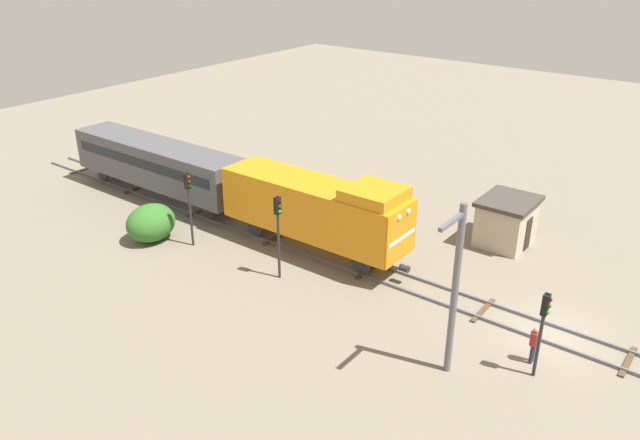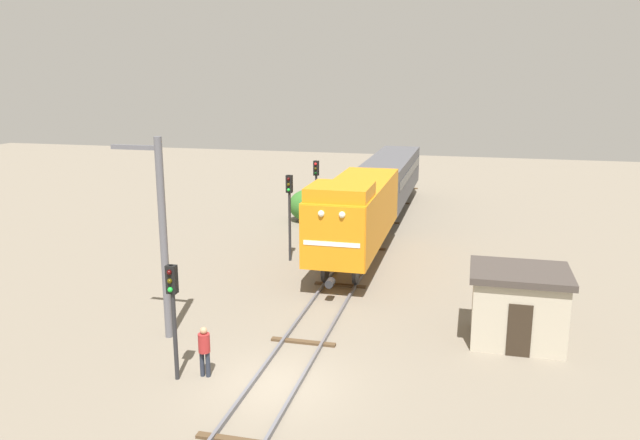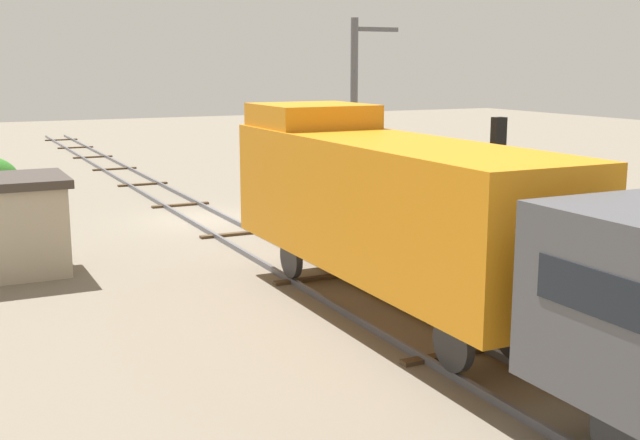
{
  "view_description": "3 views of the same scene",
  "coord_description": "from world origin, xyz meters",
  "px_view_note": "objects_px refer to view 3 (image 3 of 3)",
  "views": [
    {
      "loc": [
        -24.6,
        -5.81,
        16.26
      ],
      "look_at": [
        -0.54,
        12.52,
        2.37
      ],
      "focal_mm": 35.0,
      "sensor_mm": 36.0,
      "label": 1
    },
    {
      "loc": [
        5.64,
        -17.03,
        9.56
      ],
      "look_at": [
        -1.34,
        11.18,
        2.71
      ],
      "focal_mm": 35.0,
      "sensor_mm": 36.0,
      "label": 2
    },
    {
      "loc": [
        9.16,
        28.73,
        5.8
      ],
      "look_at": [
        0.56,
        11.13,
        1.98
      ],
      "focal_mm": 45.0,
      "sensor_mm": 36.0,
      "label": 3
    }
  ],
  "objects_px": {
    "locomotive": "(381,199)",
    "catenary_mast": "(355,114)",
    "relay_hut": "(3,225)",
    "traffic_signal_mid": "(497,174)",
    "worker_near_track": "(263,189)",
    "traffic_signal_near": "(278,145)"
  },
  "relations": [
    {
      "from": "locomotive",
      "to": "catenary_mast",
      "type": "xyz_separation_m",
      "value": [
        -5.07,
        -10.58,
        1.19
      ]
    },
    {
      "from": "traffic_signal_mid",
      "to": "catenary_mast",
      "type": "relative_size",
      "value": 0.61
    },
    {
      "from": "locomotive",
      "to": "catenary_mast",
      "type": "height_order",
      "value": "catenary_mast"
    },
    {
      "from": "traffic_signal_near",
      "to": "relay_hut",
      "type": "relative_size",
      "value": 1.09
    },
    {
      "from": "traffic_signal_near",
      "to": "traffic_signal_mid",
      "type": "distance_m",
      "value": 13.37
    },
    {
      "from": "locomotive",
      "to": "catenary_mast",
      "type": "distance_m",
      "value": 11.79
    },
    {
      "from": "traffic_signal_near",
      "to": "relay_hut",
      "type": "xyz_separation_m",
      "value": [
        10.7,
        5.65,
        -1.27
      ]
    },
    {
      "from": "locomotive",
      "to": "catenary_mast",
      "type": "bearing_deg",
      "value": -115.59
    },
    {
      "from": "traffic_signal_near",
      "to": "relay_hut",
      "type": "distance_m",
      "value": 12.17
    },
    {
      "from": "relay_hut",
      "to": "catenary_mast",
      "type": "bearing_deg",
      "value": -167.93
    },
    {
      "from": "relay_hut",
      "to": "traffic_signal_mid",
      "type": "bearing_deg",
      "value": 144.74
    },
    {
      "from": "locomotive",
      "to": "relay_hut",
      "type": "distance_m",
      "value": 10.97
    },
    {
      "from": "traffic_signal_near",
      "to": "catenary_mast",
      "type": "distance_m",
      "value": 3.74
    },
    {
      "from": "traffic_signal_mid",
      "to": "catenary_mast",
      "type": "distance_m",
      "value": 10.56
    },
    {
      "from": "traffic_signal_near",
      "to": "traffic_signal_mid",
      "type": "height_order",
      "value": "traffic_signal_mid"
    },
    {
      "from": "locomotive",
      "to": "worker_near_track",
      "type": "height_order",
      "value": "locomotive"
    },
    {
      "from": "worker_near_track",
      "to": "catenary_mast",
      "type": "xyz_separation_m",
      "value": [
        -2.67,
        2.57,
        2.96
      ]
    },
    {
      "from": "worker_near_track",
      "to": "relay_hut",
      "type": "distance_m",
      "value": 11.21
    },
    {
      "from": "locomotive",
      "to": "relay_hut",
      "type": "height_order",
      "value": "locomotive"
    },
    {
      "from": "catenary_mast",
      "to": "relay_hut",
      "type": "relative_size",
      "value": 2.12
    },
    {
      "from": "traffic_signal_mid",
      "to": "relay_hut",
      "type": "bearing_deg",
      "value": -35.26
    },
    {
      "from": "catenary_mast",
      "to": "relay_hut",
      "type": "xyz_separation_m",
      "value": [
        12.57,
        2.69,
        -2.57
      ]
    }
  ]
}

